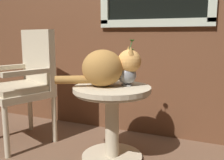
{
  "coord_description": "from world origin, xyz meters",
  "views": [
    {
      "loc": [
        0.91,
        -1.59,
        0.95
      ],
      "look_at": [
        0.17,
        0.14,
        0.62
      ],
      "focal_mm": 41.4,
      "sensor_mm": 36.0,
      "label": 1
    }
  ],
  "objects_px": {
    "wicker_side_table": "(112,111)",
    "wicker_chair": "(25,81)",
    "cat": "(107,67)",
    "pewter_vase_with_ivy": "(127,73)"
  },
  "relations": [
    {
      "from": "wicker_side_table",
      "to": "cat",
      "type": "height_order",
      "value": "cat"
    },
    {
      "from": "wicker_chair",
      "to": "pewter_vase_with_ivy",
      "type": "distance_m",
      "value": 0.96
    },
    {
      "from": "cat",
      "to": "pewter_vase_with_ivy",
      "type": "bearing_deg",
      "value": 32.76
    },
    {
      "from": "wicker_chair",
      "to": "cat",
      "type": "relative_size",
      "value": 1.72
    },
    {
      "from": "cat",
      "to": "wicker_chair",
      "type": "bearing_deg",
      "value": 176.6
    },
    {
      "from": "wicker_side_table",
      "to": "pewter_vase_with_ivy",
      "type": "height_order",
      "value": "pewter_vase_with_ivy"
    },
    {
      "from": "wicker_side_table",
      "to": "wicker_chair",
      "type": "relative_size",
      "value": 0.58
    },
    {
      "from": "pewter_vase_with_ivy",
      "to": "wicker_side_table",
      "type": "bearing_deg",
      "value": -136.43
    },
    {
      "from": "wicker_chair",
      "to": "pewter_vase_with_ivy",
      "type": "xyz_separation_m",
      "value": [
        0.95,
        0.03,
        0.12
      ]
    },
    {
      "from": "wicker_side_table",
      "to": "wicker_chair",
      "type": "height_order",
      "value": "wicker_chair"
    }
  ]
}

